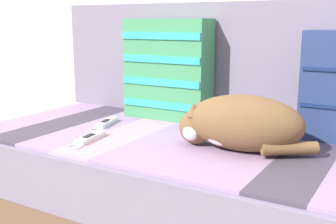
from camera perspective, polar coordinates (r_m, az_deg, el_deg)
name	(u,v)px	position (r m, az deg, el deg)	size (l,w,h in m)	color
couch	(194,184)	(1.61, 3.53, -9.68)	(1.75, 0.87, 0.36)	brown
sofa_backrest	(234,61)	(1.83, 8.97, 6.78)	(1.71, 0.14, 0.49)	slate
throw_pillow_striped	(168,69)	(1.81, -0.02, 5.79)	(0.38, 0.14, 0.43)	#3D8956
sleeping_cat	(238,124)	(1.39, 9.44, -1.60)	(0.46, 0.24, 0.18)	brown
game_remote_near	(90,138)	(1.52, -10.58, -3.52)	(0.07, 0.20, 0.02)	white
game_remote_far	(106,123)	(1.74, -8.39, -1.49)	(0.09, 0.21, 0.02)	white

